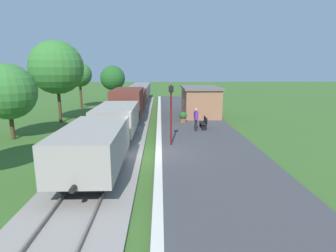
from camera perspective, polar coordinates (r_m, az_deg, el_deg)
name	(u,v)px	position (r m, az deg, el deg)	size (l,w,h in m)	color
ground_plane	(151,157)	(15.46, -3.44, -6.33)	(160.00, 160.00, 0.00)	#3D6628
platform_slab	(209,154)	(15.65, 8.41, -5.74)	(6.00, 60.00, 0.25)	#424244
platform_edge_stripe	(159,152)	(15.38, -1.95, -5.43)	(0.36, 60.00, 0.01)	silver
track_ballast	(108,156)	(15.71, -12.27, -6.07)	(3.80, 60.00, 0.12)	gray
rail_near	(121,154)	(15.55, -9.67, -5.65)	(0.07, 60.00, 0.14)	slate
rail_far	(95,154)	(15.82, -14.87, -5.58)	(0.07, 60.00, 0.14)	slate
freight_train	(131,102)	(28.21, -7.56, 4.99)	(2.50, 39.20, 2.72)	gray
station_hut	(200,101)	(27.15, 6.65, 5.17)	(3.50, 5.80, 2.78)	#9E6B4C
bench_near_hut	(204,123)	(21.27, 7.44, 0.70)	(0.42, 1.50, 0.91)	black
bench_down_platform	(189,104)	(31.97, 4.39, 4.56)	(0.42, 1.50, 0.91)	black
person_waiting	(196,119)	(20.34, 5.81, 1.54)	(0.31, 0.42, 1.71)	black
potted_planter	(183,117)	(23.54, 3.12, 1.89)	(0.64, 0.64, 0.92)	brown
lamp_post_near	(171,103)	(16.30, 0.63, 4.76)	(0.28, 0.28, 3.70)	#591414
tree_trackside_mid	(8,92)	(21.40, -30.21, 6.15)	(3.72, 3.72, 5.14)	#4C3823
tree_trackside_far	(56,67)	(26.40, -22.07, 11.15)	(4.63, 4.63, 7.18)	#4C3823
tree_field_left	(80,75)	(34.65, -17.84, 10.05)	(2.85, 2.85, 5.45)	#4C3823
tree_field_distant	(113,78)	(42.04, -11.36, 9.70)	(3.62, 3.62, 5.13)	#4C3823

